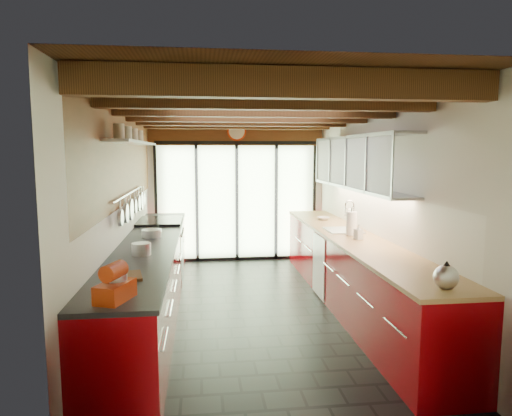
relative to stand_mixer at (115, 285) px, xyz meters
name	(u,v)px	position (x,y,z in m)	size (l,w,h in m)	color
ground	(254,310)	(1.27, 2.24, -1.03)	(5.50, 5.50, 0.00)	black
room_shell	(254,179)	(1.27, 2.24, 0.62)	(5.50, 5.50, 5.50)	silver
ceiling_beams	(250,115)	(1.27, 2.62, 1.43)	(3.14, 5.06, 4.90)	#593316
glass_door	(237,170)	(1.27, 4.94, 0.63)	(2.95, 0.10, 2.90)	#C6EAAD
left_counter	(150,278)	(-0.01, 2.24, -0.57)	(0.68, 5.00, 0.92)	#97050B
range_stove	(161,251)	(-0.01, 3.69, -0.56)	(0.66, 0.90, 0.97)	silver
right_counter	(352,271)	(2.54, 2.24, -0.57)	(0.68, 5.00, 0.92)	#97050B
sink_assembly	(344,228)	(2.56, 2.64, -0.07)	(0.45, 0.52, 0.43)	silver
upper_cabinets_right	(358,162)	(2.70, 2.54, 0.82)	(0.34, 3.00, 3.00)	silver
left_wall_fixtures	(134,168)	(-0.20, 2.53, 0.75)	(0.28, 2.60, 0.96)	silver
stand_mixer	(115,285)	(0.00, 0.00, 0.00)	(0.28, 0.36, 0.29)	red
pot_large	(141,249)	(0.00, 1.47, -0.05)	(0.20, 0.20, 0.13)	silver
pot_small	(152,233)	(0.00, 2.48, -0.06)	(0.25, 0.25, 0.10)	silver
cutting_board	(128,276)	(0.00, 0.59, -0.10)	(0.22, 0.30, 0.03)	brown
kettle	(446,276)	(2.54, -0.01, -0.01)	(0.26, 0.27, 0.23)	silver
paper_towel	(351,224)	(2.54, 2.29, 0.04)	(0.17, 0.17, 0.36)	white
soap_bottle	(358,232)	(2.54, 2.02, -0.02)	(0.09, 0.09, 0.19)	silver
bowl	(323,218)	(2.54, 3.64, -0.09)	(0.19, 0.19, 0.05)	silver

